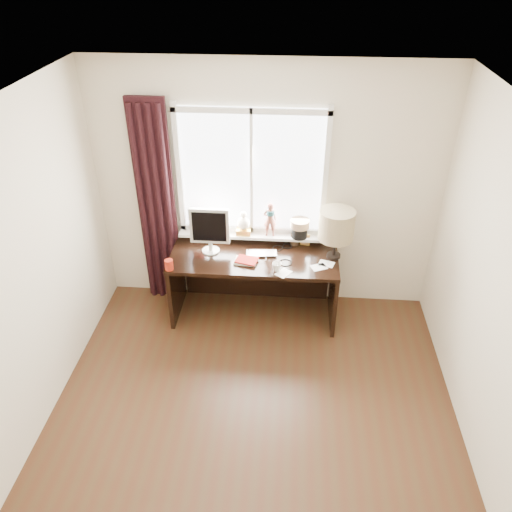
# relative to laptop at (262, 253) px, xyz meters

# --- Properties ---
(floor) EXTENTS (3.50, 4.00, 0.00)m
(floor) POSITION_rel_laptop_xyz_m (0.02, -1.67, -0.76)
(floor) COLOR #422313
(floor) RESTS_ON ground
(ceiling) EXTENTS (3.50, 4.00, 0.00)m
(ceiling) POSITION_rel_laptop_xyz_m (0.02, -1.67, 1.84)
(ceiling) COLOR white
(ceiling) RESTS_ON wall_back
(wall_back) EXTENTS (3.50, 0.00, 2.60)m
(wall_back) POSITION_rel_laptop_xyz_m (0.02, 0.33, 0.54)
(wall_back) COLOR beige
(wall_back) RESTS_ON ground
(wall_left) EXTENTS (0.00, 4.00, 2.60)m
(wall_left) POSITION_rel_laptop_xyz_m (-1.73, -1.67, 0.54)
(wall_left) COLOR beige
(wall_left) RESTS_ON ground
(laptop) EXTENTS (0.32, 0.22, 0.02)m
(laptop) POSITION_rel_laptop_xyz_m (0.00, 0.00, 0.00)
(laptop) COLOR silver
(laptop) RESTS_ON desk
(mug) EXTENTS (0.12, 0.11, 0.09)m
(mug) POSITION_rel_laptop_xyz_m (0.16, -0.28, 0.03)
(mug) COLOR white
(mug) RESTS_ON desk
(red_cup) EXTENTS (0.08, 0.08, 0.11)m
(red_cup) POSITION_rel_laptop_xyz_m (-0.88, -0.34, 0.04)
(red_cup) COLOR #9D1F0E
(red_cup) RESTS_ON desk
(window) EXTENTS (1.52, 0.22, 1.40)m
(window) POSITION_rel_laptop_xyz_m (-0.11, 0.28, 0.55)
(window) COLOR white
(window) RESTS_ON ground
(curtain) EXTENTS (0.38, 0.09, 2.25)m
(curtain) POSITION_rel_laptop_xyz_m (-1.11, 0.24, 0.35)
(curtain) COLOR black
(curtain) RESTS_ON floor
(desk) EXTENTS (1.70, 0.70, 0.75)m
(desk) POSITION_rel_laptop_xyz_m (-0.08, 0.06, -0.26)
(desk) COLOR black
(desk) RESTS_ON floor
(monitor) EXTENTS (0.40, 0.18, 0.49)m
(monitor) POSITION_rel_laptop_xyz_m (-0.53, 0.02, 0.27)
(monitor) COLOR beige
(monitor) RESTS_ON desk
(notebook_stack) EXTENTS (0.25, 0.20, 0.03)m
(notebook_stack) POSITION_rel_laptop_xyz_m (-0.14, -0.15, 0.00)
(notebook_stack) COLOR beige
(notebook_stack) RESTS_ON desk
(brush_holder) EXTENTS (0.09, 0.09, 0.25)m
(brush_holder) POSITION_rel_laptop_xyz_m (0.33, 0.23, 0.05)
(brush_holder) COLOR black
(brush_holder) RESTS_ON desk
(icon_frame) EXTENTS (0.10, 0.03, 0.13)m
(icon_frame) POSITION_rel_laptop_xyz_m (0.44, 0.22, 0.05)
(icon_frame) COLOR gold
(icon_frame) RESTS_ON desk
(table_lamp) EXTENTS (0.35, 0.35, 0.52)m
(table_lamp) POSITION_rel_laptop_xyz_m (0.72, 0.01, 0.35)
(table_lamp) COLOR black
(table_lamp) RESTS_ON desk
(loose_papers) EXTENTS (0.59, 0.36, 0.00)m
(loose_papers) POSITION_rel_laptop_xyz_m (0.48, -0.21, -0.01)
(loose_papers) COLOR white
(loose_papers) RESTS_ON desk
(desk_cables) EXTENTS (0.24, 0.47, 0.01)m
(desk_cables) POSITION_rel_laptop_xyz_m (0.22, 0.02, -0.01)
(desk_cables) COLOR black
(desk_cables) RESTS_ON desk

